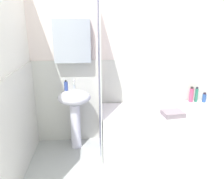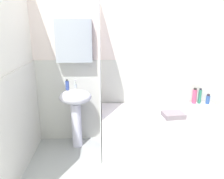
# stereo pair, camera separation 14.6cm
# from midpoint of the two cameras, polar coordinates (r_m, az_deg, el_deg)

# --- Properties ---
(wall_back_tiled) EXTENTS (3.60, 0.18, 2.40)m
(wall_back_tiled) POSITION_cam_midpoint_polar(r_m,az_deg,el_deg) (3.18, 8.63, 6.55)
(wall_back_tiled) COLOR white
(wall_back_tiled) RESTS_ON ground_plane
(wall_left_tiled) EXTENTS (0.07, 1.81, 2.40)m
(wall_left_tiled) POSITION_cam_midpoint_polar(r_m,az_deg,el_deg) (2.40, -24.47, 1.49)
(wall_left_tiled) COLOR white
(wall_left_tiled) RESTS_ON ground_plane
(sink) EXTENTS (0.44, 0.34, 0.84)m
(sink) POSITION_cam_midpoint_polar(r_m,az_deg,el_deg) (3.05, -8.00, -4.12)
(sink) COLOR white
(sink) RESTS_ON ground_plane
(faucet) EXTENTS (0.03, 0.12, 0.12)m
(faucet) POSITION_cam_midpoint_polar(r_m,az_deg,el_deg) (3.04, -8.08, 1.43)
(faucet) COLOR silver
(faucet) RESTS_ON sink
(soap_dispenser) EXTENTS (0.05, 0.05, 0.14)m
(soap_dispenser) POSITION_cam_midpoint_polar(r_m,az_deg,el_deg) (2.99, -10.10, 1.10)
(soap_dispenser) COLOR #354C9C
(soap_dispenser) RESTS_ON sink
(bathtub) EXTENTS (1.63, 0.65, 0.57)m
(bathtub) POSITION_cam_midpoint_polar(r_m,az_deg,el_deg) (3.17, 13.97, -10.12)
(bathtub) COLOR white
(bathtub) RESTS_ON ground_plane
(shower_curtain) EXTENTS (0.01, 0.65, 2.00)m
(shower_curtain) POSITION_cam_midpoint_polar(r_m,az_deg,el_deg) (2.79, -1.60, 2.43)
(shower_curtain) COLOR white
(shower_curtain) RESTS_ON ground_plane
(shampoo_bottle) EXTENTS (0.06, 0.06, 0.14)m
(shampoo_bottle) POSITION_cam_midpoint_polar(r_m,az_deg,el_deg) (3.50, 24.60, -2.33)
(shampoo_bottle) COLOR #2D529B
(shampoo_bottle) RESTS_ON bathtub
(lotion_bottle) EXTENTS (0.05, 0.05, 0.23)m
(lotion_bottle) POSITION_cam_midpoint_polar(r_m,az_deg,el_deg) (3.46, 22.83, -1.63)
(lotion_bottle) COLOR #28755A
(lotion_bottle) RESTS_ON bathtub
(conditioner_bottle) EXTENTS (0.06, 0.06, 0.23)m
(conditioner_bottle) POSITION_cam_midpoint_polar(r_m,az_deg,el_deg) (3.43, 21.64, -1.60)
(conditioner_bottle) COLOR #C4456C
(conditioner_bottle) RESTS_ON bathtub
(towel_folded) EXTENTS (0.27, 0.23, 0.06)m
(towel_folded) POSITION_cam_midpoint_polar(r_m,az_deg,el_deg) (2.87, 16.95, -6.27)
(towel_folded) COLOR gray
(towel_folded) RESTS_ON bathtub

